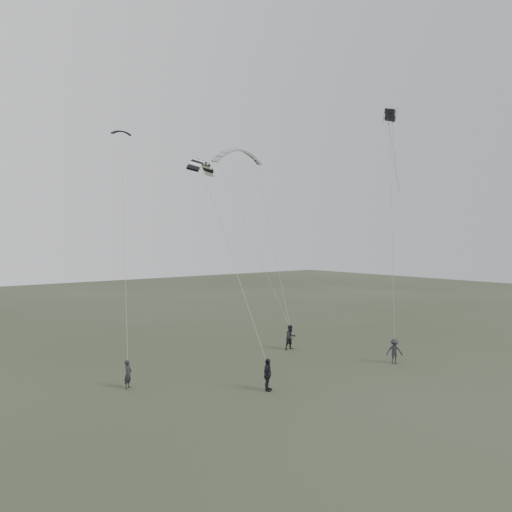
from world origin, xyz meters
TOP-DOWN VIEW (x-y plane):
  - ground at (0.00, 0.00)m, footprint 140.00×140.00m
  - flyer_left at (-8.36, 4.55)m, footprint 0.64×0.61m
  - flyer_right at (4.54, 5.96)m, footprint 0.90×0.72m
  - flyer_center at (-2.93, -0.39)m, footprint 1.04×0.86m
  - flyer_far at (6.94, -1.06)m, footprint 1.13×1.13m
  - kite_dark_small at (-4.44, 14.09)m, footprint 1.40×0.60m
  - kite_pale_large at (6.32, 14.64)m, footprint 4.64×2.44m
  - kite_striped at (-3.61, 4.75)m, footprint 2.83×2.39m
  - kite_box at (9.71, 1.49)m, footprint 0.99×1.03m

SIDE VIEW (x-z plane):
  - ground at x=0.00m, z-range 0.00..0.00m
  - flyer_left at x=-8.36m, z-range 0.00..1.48m
  - flyer_far at x=6.94m, z-range 0.00..1.57m
  - flyer_center at x=-2.93m, z-range 0.00..1.67m
  - flyer_right at x=4.54m, z-range 0.00..1.74m
  - kite_striped at x=-3.61m, z-range 11.70..12.97m
  - kite_pale_large at x=6.32m, z-range 14.50..16.47m
  - kite_dark_small at x=-4.44m, z-range 15.25..15.80m
  - kite_box at x=9.71m, z-range 16.01..16.85m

